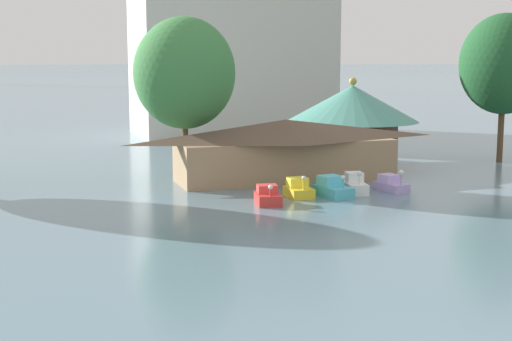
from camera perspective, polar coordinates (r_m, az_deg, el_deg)
The scene contains 10 objects.
pedal_boat_red at distance 48.37m, azimuth 0.93°, elevation -2.04°, with size 1.89×2.62×1.48m.
pedal_boat_yellow at distance 50.90m, azimuth 3.33°, elevation -1.48°, with size 1.61×2.40×1.65m.
pedal_boat_cyan at distance 51.27m, azimuth 5.96°, elevation -1.40°, with size 2.23×3.22×1.68m.
pedal_boat_white at distance 52.71m, azimuth 7.72°, elevation -1.12°, with size 1.76×2.73×1.78m.
pedal_boat_lavender at distance 54.01m, azimuth 10.45°, elevation -1.07°, with size 1.83×2.88×1.70m.
boathouse at distance 57.47m, azimuth 2.32°, elevation 1.72°, with size 18.36×5.92×4.81m.
green_roof_pavilion at distance 66.63m, azimuth 7.50°, elevation 4.09°, with size 11.89×11.89×7.84m.
shoreline_tree_mid at distance 57.61m, azimuth -5.60°, elevation 7.57°, with size 7.95×7.95×12.76m.
shoreline_tree_right at distance 71.09m, azimuth 18.78°, elevation 7.86°, with size 8.06×8.06×13.61m.
background_building_block at distance 93.51m, azimuth -2.03°, elevation 9.39°, with size 24.09×15.33×21.07m.
Camera 1 is at (-12.49, -17.07, 9.62)m, focal length 51.32 mm.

